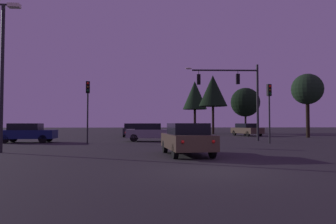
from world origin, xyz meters
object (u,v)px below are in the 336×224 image
Objects in this scene: traffic_signal_mast_arm at (237,88)px; car_parked_lot at (247,129)px; car_nearside_lane at (187,139)px; car_crossing_left at (27,133)px; traffic_light_corner_right at (88,100)px; traffic_light_corner_left at (269,101)px; tree_right_cluster at (195,95)px; tree_left_far at (213,91)px; tree_center_horizon at (245,102)px; car_crossing_right at (149,132)px; car_far_lane at (131,130)px; parking_lot_lamp_post at (2,57)px; tree_behind_sign at (307,90)px.

traffic_signal_mast_arm is 1.37× the size of car_parked_lot.
car_nearside_lane and car_crossing_left have the same top height.
traffic_signal_mast_arm is at bearing 11.66° from traffic_light_corner_right.
car_crossing_left is at bearing -176.02° from traffic_signal_mast_arm.
tree_right_cluster is (-1.64, 26.26, 2.86)m from traffic_light_corner_left.
tree_left_far is at bearing 84.38° from traffic_signal_mast_arm.
tree_center_horizon reaches higher than traffic_signal_mast_arm.
tree_left_far is at bearing 45.06° from car_crossing_left.
car_crossing_right is 0.87× the size of car_far_lane.
traffic_light_corner_left is 14.64m from car_parked_lot.
traffic_light_corner_left is 10.01m from car_crossing_right.
traffic_signal_mast_arm is 17.71m from car_crossing_left.
parking_lot_lamp_post is at bearing -121.64° from tree_left_far.
traffic_signal_mast_arm is at bearing -109.65° from tree_center_horizon.
tree_center_horizon is at bearing 93.48° from tree_behind_sign.
car_crossing_left is (-4.95, 1.34, -2.53)m from traffic_light_corner_right.
parking_lot_lamp_post is (-5.72, -19.19, 4.16)m from car_far_lane.
parking_lot_lamp_post is at bearing 168.72° from car_nearside_lane.
tree_right_cluster is at bearing 110.37° from car_parked_lot.
traffic_light_corner_right is 1.01× the size of car_far_lane.
tree_behind_sign is at bearing -57.51° from tree_left_far.
traffic_signal_mast_arm is 1.64× the size of car_crossing_right.
tree_left_far is (14.06, 20.39, 2.93)m from traffic_light_corner_right.
tree_behind_sign is (17.05, 5.78, 4.39)m from car_crossing_right.
car_parked_lot is at bearing 41.85° from car_crossing_right.
car_nearside_lane is 15.48m from car_crossing_left.
car_nearside_lane is at bearing -131.31° from tree_behind_sign.
tree_right_cluster is (9.44, 13.42, 5.25)m from car_far_lane.
traffic_light_corner_left is at bearing 20.71° from parking_lot_lamp_post.
traffic_signal_mast_arm is at bearing -148.71° from tree_behind_sign.
parking_lot_lamp_post is at bearing -133.78° from car_parked_lot.
tree_left_far reaches higher than car_nearside_lane.
traffic_light_corner_right is at bearing -141.58° from car_parked_lot.
parking_lot_lamp_post is 40.88m from tree_center_horizon.
traffic_light_corner_left is at bearing -3.93° from traffic_light_corner_right.
parking_lot_lamp_post is at bearing -147.81° from tree_behind_sign.
tree_behind_sign is at bearing 49.22° from traffic_light_corner_left.
traffic_light_corner_left reaches higher than car_far_lane.
tree_left_far is (1.76, 17.85, 1.65)m from traffic_signal_mast_arm.
traffic_signal_mast_arm is 1.42× the size of car_far_lane.
car_nearside_lane is at bearing -55.07° from traffic_light_corner_right.
car_crossing_left is 0.64× the size of tree_behind_sign.
traffic_light_corner_left is 18.05m from parking_lot_lamp_post.
tree_right_cluster reaches higher than parking_lot_lamp_post.
car_parked_lot is at bearing 136.10° from tree_behind_sign.
car_parked_lot is 0.57× the size of tree_left_far.
car_nearside_lane is 0.56× the size of parking_lot_lamp_post.
traffic_signal_mast_arm is 0.97× the size of tree_behind_sign.
traffic_signal_mast_arm is 18.20m from parking_lot_lamp_post.
tree_behind_sign is (26.72, 6.95, 4.38)m from car_crossing_left.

